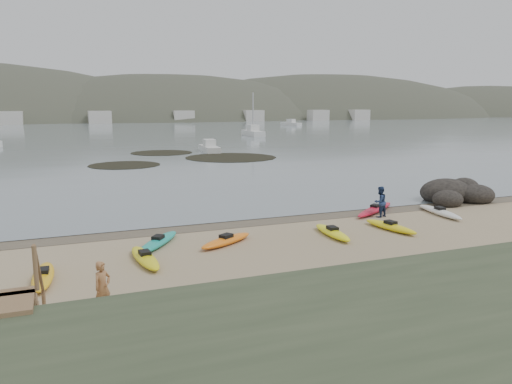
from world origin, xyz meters
name	(u,v)px	position (x,y,z in m)	size (l,w,h in m)	color
ground	(256,220)	(0.00, 0.00, 0.00)	(600.00, 600.00, 0.00)	tan
wet_sand	(258,221)	(0.00, -0.30, 0.00)	(60.00, 60.00, 0.00)	brown
water	(74,115)	(0.00, 300.00, 0.01)	(1200.00, 1200.00, 0.00)	slate
stairs	(6,319)	(-11.00, -11.62, 1.05)	(1.50, 2.70, 2.10)	olive
kayaks	(291,232)	(0.31, -3.65, 0.17)	(21.37, 8.43, 0.34)	yellow
person_west	(103,287)	(-8.64, -9.57, 0.78)	(0.57, 0.38, 1.57)	#A87043
person_east	(380,202)	(6.51, -1.90, 0.85)	(0.82, 0.64, 1.69)	navy
rock_cluster	(455,197)	(13.87, 0.30, 0.23)	(5.21, 3.81, 1.72)	black
kelp_mats	(189,158)	(4.22, 31.71, 0.03)	(21.14, 18.96, 0.04)	black
moored_boats	(127,134)	(2.48, 72.75, 0.52)	(104.40, 76.25, 1.14)	silver
far_hills	(178,155)	(39.38, 193.97, -15.93)	(550.00, 135.00, 80.00)	#384235
far_town	(109,117)	(6.00, 145.00, 2.00)	(199.00, 5.00, 4.00)	beige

